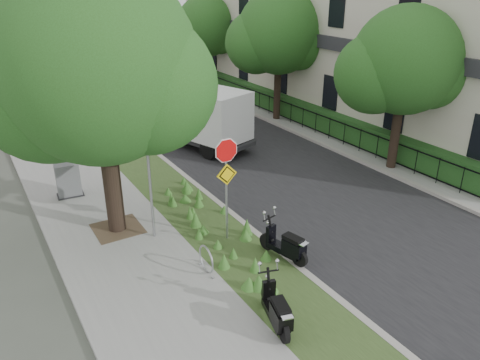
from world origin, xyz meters
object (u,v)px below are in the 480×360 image
object	(u,v)px
box_truck	(200,115)
scooter_near	(278,314)
utility_cabinet	(68,181)
scooter_far	(288,248)
sign_assembly	(226,169)

from	to	relation	value
box_truck	scooter_near	bearing A→B (deg)	-108.93
utility_cabinet	box_truck	bearing A→B (deg)	21.15
scooter_near	box_truck	xyz separation A→B (m)	(4.02, 11.73, 1.00)
scooter_far	utility_cabinet	xyz separation A→B (m)	(-4.13, 7.22, 0.18)
scooter_near	sign_assembly	bearing A→B (deg)	76.29
sign_assembly	scooter_near	distance (m)	4.40
scooter_far	box_truck	world-z (taller)	box_truck
scooter_near	box_truck	size ratio (longest dim) A/B	0.30
scooter_far	utility_cabinet	distance (m)	8.32
utility_cabinet	scooter_far	bearing A→B (deg)	-60.20
sign_assembly	box_truck	distance (m)	8.45
sign_assembly	box_truck	size ratio (longest dim) A/B	0.59
sign_assembly	scooter_near	xyz separation A→B (m)	(-0.95, -3.89, -1.82)
scooter_far	scooter_near	bearing A→B (deg)	-131.17
scooter_near	utility_cabinet	bearing A→B (deg)	104.18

